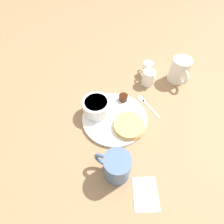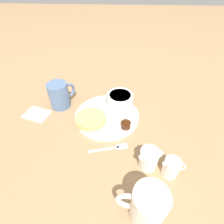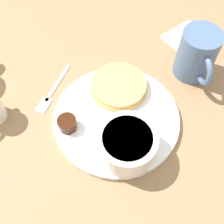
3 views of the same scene
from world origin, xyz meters
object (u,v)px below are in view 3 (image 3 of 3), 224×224
at_px(plate, 116,118).
at_px(coffee_mug, 197,55).
at_px(bowl, 127,144).
at_px(fork, 51,93).

xyz_separation_m(plate, coffee_mug, (-0.19, 0.06, 0.05)).
xyz_separation_m(bowl, coffee_mug, (-0.24, 0.01, 0.01)).
height_order(plate, bowl, bowl).
distance_m(plate, fork, 0.15).
xyz_separation_m(bowl, fork, (-0.02, -0.20, -0.04)).
bearing_deg(fork, coffee_mug, 137.00).
bearing_deg(fork, bowl, 84.38).
height_order(plate, fork, plate).
bearing_deg(coffee_mug, fork, -43.00).
height_order(plate, coffee_mug, coffee_mug).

